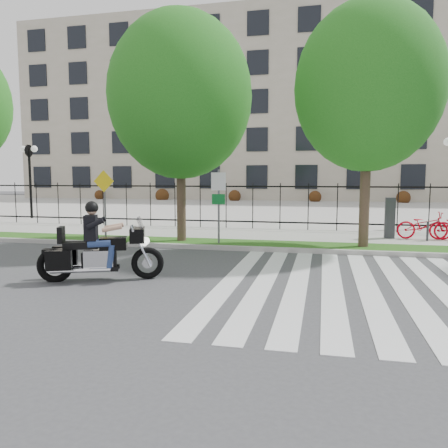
# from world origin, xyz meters

# --- Properties ---
(ground) EXTENTS (120.00, 120.00, 0.00)m
(ground) POSITION_xyz_m (0.00, 0.00, 0.00)
(ground) COLOR #3E3E40
(ground) RESTS_ON ground
(curb) EXTENTS (60.00, 0.20, 0.15)m
(curb) POSITION_xyz_m (0.00, 4.10, 0.07)
(curb) COLOR #9C9993
(curb) RESTS_ON ground
(grass_verge) EXTENTS (60.00, 1.50, 0.15)m
(grass_verge) POSITION_xyz_m (0.00, 4.95, 0.07)
(grass_verge) COLOR #1F5314
(grass_verge) RESTS_ON ground
(sidewalk) EXTENTS (60.00, 3.50, 0.15)m
(sidewalk) POSITION_xyz_m (0.00, 7.45, 0.07)
(sidewalk) COLOR #A29F98
(sidewalk) RESTS_ON ground
(plaza) EXTENTS (80.00, 34.00, 0.10)m
(plaza) POSITION_xyz_m (0.00, 25.00, 0.05)
(plaza) COLOR #A29F98
(plaza) RESTS_ON ground
(crosswalk_stripes) EXTENTS (5.70, 8.00, 0.01)m
(crosswalk_stripes) POSITION_xyz_m (4.83, 0.00, 0.01)
(crosswalk_stripes) COLOR silver
(crosswalk_stripes) RESTS_ON ground
(iron_fence) EXTENTS (30.00, 0.06, 2.00)m
(iron_fence) POSITION_xyz_m (0.00, 9.20, 1.15)
(iron_fence) COLOR black
(iron_fence) RESTS_ON sidewalk
(office_building) EXTENTS (60.00, 21.90, 20.15)m
(office_building) POSITION_xyz_m (0.00, 44.92, 9.97)
(office_building) COLOR #A39A84
(office_building) RESTS_ON ground
(lamp_post_left) EXTENTS (1.06, 0.70, 4.25)m
(lamp_post_left) POSITION_xyz_m (-12.00, 12.00, 3.21)
(lamp_post_left) COLOR black
(lamp_post_left) RESTS_ON ground
(street_tree_1) EXTENTS (4.97, 4.97, 7.89)m
(street_tree_1) POSITION_xyz_m (-0.68, 4.95, 5.18)
(street_tree_1) COLOR #3A281F
(street_tree_1) RESTS_ON grass_verge
(street_tree_2) EXTENTS (4.61, 4.61, 7.71)m
(street_tree_2) POSITION_xyz_m (5.52, 4.95, 5.20)
(street_tree_2) COLOR #3A281F
(street_tree_2) RESTS_ON grass_verge
(sign_pole_regulatory) EXTENTS (0.50, 0.09, 2.50)m
(sign_pole_regulatory) POSITION_xyz_m (0.77, 4.58, 1.74)
(sign_pole_regulatory) COLOR #59595B
(sign_pole_regulatory) RESTS_ON grass_verge
(sign_pole_warning) EXTENTS (0.78, 0.09, 2.49)m
(sign_pole_warning) POSITION_xyz_m (-3.45, 4.58, 1.74)
(sign_pole_warning) COLOR #59595B
(sign_pole_warning) RESTS_ON grass_verge
(motorcycle_rider) EXTENTS (2.73, 1.44, 2.21)m
(motorcycle_rider) POSITION_xyz_m (-0.77, -0.71, 0.74)
(motorcycle_rider) COLOR black
(motorcycle_rider) RESTS_ON ground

